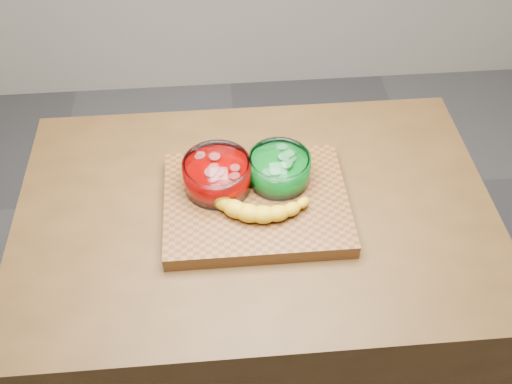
{
  "coord_description": "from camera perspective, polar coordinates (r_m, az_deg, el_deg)",
  "views": [
    {
      "loc": [
        -0.08,
        -0.94,
        1.97
      ],
      "look_at": [
        0.0,
        0.0,
        0.96
      ],
      "focal_mm": 40.0,
      "sensor_mm": 36.0,
      "label": 1
    }
  ],
  "objects": [
    {
      "name": "ground",
      "position": [
        2.19,
        0.0,
        -17.39
      ],
      "size": [
        3.5,
        3.5,
        0.0
      ],
      "primitive_type": "plane",
      "color": "#505054",
      "rests_on": "ground"
    },
    {
      "name": "counter",
      "position": [
        1.79,
        0.0,
        -11.18
      ],
      "size": [
        1.2,
        0.8,
        0.9
      ],
      "primitive_type": "cube",
      "color": "#4C3116",
      "rests_on": "ground"
    },
    {
      "name": "bowl_green",
      "position": [
        1.42,
        2.33,
        2.32
      ],
      "size": [
        0.16,
        0.16,
        0.07
      ],
      "color": "white",
      "rests_on": "cutting_board"
    },
    {
      "name": "banana",
      "position": [
        1.37,
        -0.01,
        -0.59
      ],
      "size": [
        0.29,
        0.18,
        0.04
      ],
      "primitive_type": null,
      "color": "gold",
      "rests_on": "cutting_board"
    },
    {
      "name": "bowl_red",
      "position": [
        1.4,
        -3.9,
        1.73
      ],
      "size": [
        0.17,
        0.17,
        0.08
      ],
      "color": "white",
      "rests_on": "cutting_board"
    },
    {
      "name": "cutting_board",
      "position": [
        1.41,
        0.0,
        -1.1
      ],
      "size": [
        0.45,
        0.35,
        0.04
      ],
      "primitive_type": "cube",
      "color": "brown",
      "rests_on": "counter"
    }
  ]
}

